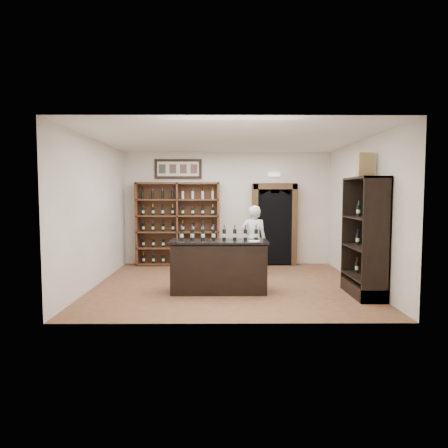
{
  "coord_description": "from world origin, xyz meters",
  "views": [
    {
      "loc": [
        -0.15,
        -8.2,
        1.9
      ],
      "look_at": [
        -0.1,
        0.3,
        1.25
      ],
      "focal_mm": 32.0,
      "sensor_mm": 36.0,
      "label": 1
    }
  ],
  "objects_px": {
    "wine_shelf": "(178,224)",
    "tasting_counter": "(219,266)",
    "wine_crate": "(365,165)",
    "counter_bottle_0": "(182,235)",
    "shopkeeper": "(254,240)",
    "side_cabinet": "(366,255)"
  },
  "relations": [
    {
      "from": "wine_shelf",
      "to": "tasting_counter",
      "type": "height_order",
      "value": "wine_shelf"
    },
    {
      "from": "tasting_counter",
      "to": "wine_crate",
      "type": "bearing_deg",
      "value": -2.92
    },
    {
      "from": "counter_bottle_0",
      "to": "shopkeeper",
      "type": "relative_size",
      "value": 0.18
    },
    {
      "from": "wine_shelf",
      "to": "counter_bottle_0",
      "type": "distance_m",
      "value": 2.89
    },
    {
      "from": "wine_shelf",
      "to": "shopkeeper",
      "type": "relative_size",
      "value": 1.35
    },
    {
      "from": "counter_bottle_0",
      "to": "wine_shelf",
      "type": "bearing_deg",
      "value": 97.54
    },
    {
      "from": "wine_shelf",
      "to": "tasting_counter",
      "type": "xyz_separation_m",
      "value": [
        1.1,
        -2.93,
        -0.61
      ]
    },
    {
      "from": "side_cabinet",
      "to": "wine_crate",
      "type": "xyz_separation_m",
      "value": [
        0.0,
        0.16,
        1.67
      ]
    },
    {
      "from": "counter_bottle_0",
      "to": "shopkeeper",
      "type": "bearing_deg",
      "value": 46.15
    },
    {
      "from": "counter_bottle_0",
      "to": "tasting_counter",
      "type": "bearing_deg",
      "value": -5.04
    },
    {
      "from": "wine_shelf",
      "to": "tasting_counter",
      "type": "bearing_deg",
      "value": -69.44
    },
    {
      "from": "counter_bottle_0",
      "to": "side_cabinet",
      "type": "relative_size",
      "value": 0.14
    },
    {
      "from": "shopkeeper",
      "to": "wine_shelf",
      "type": "bearing_deg",
      "value": -31.9
    },
    {
      "from": "shopkeeper",
      "to": "side_cabinet",
      "type": "bearing_deg",
      "value": 136.62
    },
    {
      "from": "wine_shelf",
      "to": "side_cabinet",
      "type": "distance_m",
      "value": 5.02
    },
    {
      "from": "side_cabinet",
      "to": "wine_crate",
      "type": "distance_m",
      "value": 1.68
    },
    {
      "from": "counter_bottle_0",
      "to": "wine_crate",
      "type": "bearing_deg",
      "value": -3.36
    },
    {
      "from": "shopkeeper",
      "to": "wine_crate",
      "type": "height_order",
      "value": "wine_crate"
    },
    {
      "from": "wine_shelf",
      "to": "side_cabinet",
      "type": "xyz_separation_m",
      "value": [
        3.82,
        -3.23,
        -0.35
      ]
    },
    {
      "from": "wine_shelf",
      "to": "shopkeeper",
      "type": "bearing_deg",
      "value": -33.96
    },
    {
      "from": "wine_shelf",
      "to": "counter_bottle_0",
      "type": "bearing_deg",
      "value": -82.46
    },
    {
      "from": "counter_bottle_0",
      "to": "shopkeeper",
      "type": "distance_m",
      "value": 2.22
    }
  ]
}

